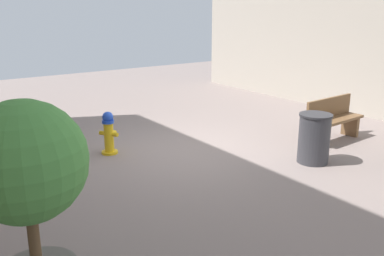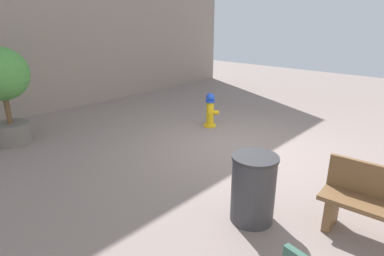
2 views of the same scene
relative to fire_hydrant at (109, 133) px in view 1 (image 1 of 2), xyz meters
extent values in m
plane|color=gray|center=(-1.31, 0.77, -0.44)|extent=(23.40, 23.40, 0.00)
cylinder|color=gold|center=(0.01, 0.00, -0.41)|extent=(0.33, 0.33, 0.05)
cylinder|color=gold|center=(0.01, 0.00, -0.09)|extent=(0.19, 0.19, 0.59)
cylinder|color=blue|center=(0.01, 0.00, 0.24)|extent=(0.24, 0.24, 0.06)
sphere|color=blue|center=(0.01, 0.00, 0.33)|extent=(0.22, 0.22, 0.22)
cylinder|color=gold|center=(0.08, -0.12, -0.02)|extent=(0.14, 0.16, 0.09)
cylinder|color=gold|center=(-0.07, 0.12, -0.02)|extent=(0.14, 0.16, 0.09)
cylinder|color=gold|center=(-0.13, -0.08, -0.06)|extent=(0.18, 0.17, 0.11)
cube|color=brown|center=(-5.09, 2.09, -0.21)|extent=(0.12, 0.40, 0.45)
cube|color=brown|center=(-3.83, 2.16, -0.21)|extent=(0.12, 0.40, 0.45)
cube|color=brown|center=(-4.46, 2.12, 0.04)|extent=(1.59, 0.52, 0.06)
cube|color=brown|center=(-4.45, 1.93, 0.29)|extent=(1.57, 0.14, 0.44)
cylinder|color=brown|center=(2.53, 3.88, 0.40)|extent=(0.11, 0.11, 0.75)
sphere|color=#4C9342|center=(2.53, 3.88, 1.11)|extent=(1.13, 1.13, 1.13)
cylinder|color=#38383D|center=(-2.97, 2.74, 0.02)|extent=(0.59, 0.59, 0.92)
cylinder|color=#2C2C30|center=(-2.97, 2.74, 0.50)|extent=(0.62, 0.62, 0.04)
camera|label=1|loc=(3.36, 7.61, 2.44)|focal=39.37mm
camera|label=2|loc=(-4.89, 6.07, 2.20)|focal=29.57mm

